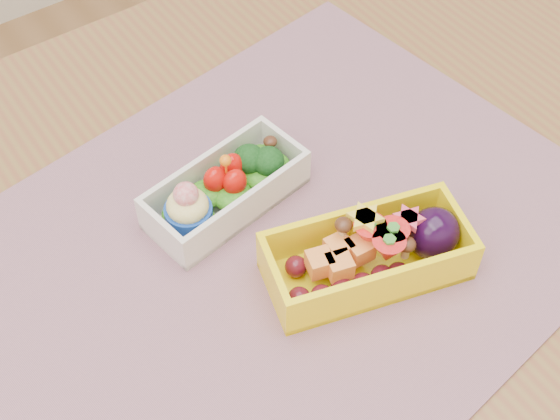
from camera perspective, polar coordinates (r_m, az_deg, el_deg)
table at (r=0.76m, az=2.65°, el=-7.61°), size 1.20×0.80×0.75m
placemat at (r=0.68m, az=-0.28°, el=-2.61°), size 0.61×0.50×0.00m
bento_white at (r=0.69m, az=-4.01°, el=1.48°), size 0.15×0.09×0.06m
bento_yellow at (r=0.64m, az=6.71°, el=-3.19°), size 0.18×0.12×0.06m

